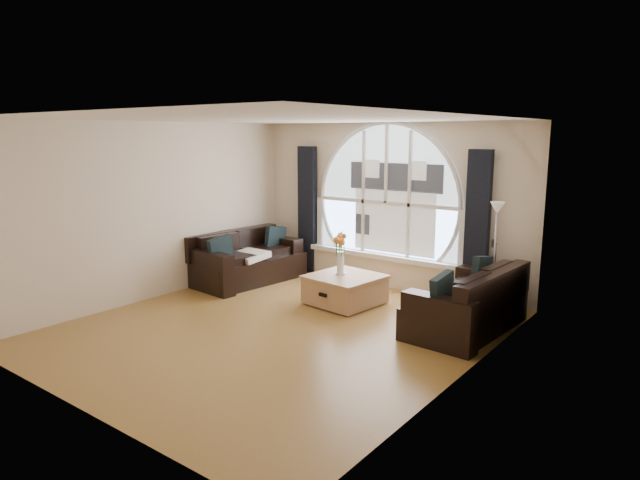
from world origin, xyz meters
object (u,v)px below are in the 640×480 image
at_px(sofa_right, 466,300).
at_px(vase_flowers, 341,249).
at_px(sofa_left, 248,259).
at_px(coffee_chest, 345,288).
at_px(floor_lamp, 494,259).
at_px(guitar, 494,274).
at_px(potted_plant, 340,239).

relative_size(sofa_right, vase_flowers, 2.64).
height_order(sofa_left, vase_flowers, vase_flowers).
relative_size(coffee_chest, vase_flowers, 1.40).
distance_m(floor_lamp, guitar, 0.34).
xyz_separation_m(sofa_left, sofa_right, (3.97, -0.04, 0.00)).
bearing_deg(coffee_chest, vase_flowers, 177.13).
relative_size(sofa_right, floor_lamp, 1.15).
relative_size(sofa_right, coffee_chest, 1.89).
bearing_deg(sofa_right, vase_flowers, -175.90).
bearing_deg(coffee_chest, guitar, 36.33).
xyz_separation_m(sofa_right, vase_flowers, (-1.98, -0.01, 0.43)).
relative_size(floor_lamp, potted_plant, 5.58).
height_order(sofa_right, floor_lamp, floor_lamp).
height_order(sofa_left, coffee_chest, sofa_left).
bearing_deg(vase_flowers, potted_plant, 125.28).
xyz_separation_m(vase_flowers, potted_plant, (-0.85, 1.21, -0.14)).
distance_m(vase_flowers, potted_plant, 1.49).
distance_m(sofa_left, vase_flowers, 2.03).
bearing_deg(guitar, potted_plant, 156.15).
distance_m(coffee_chest, guitar, 2.18).
distance_m(vase_flowers, guitar, 2.26).
height_order(sofa_right, vase_flowers, vase_flowers).
bearing_deg(potted_plant, vase_flowers, -54.72).
bearing_deg(coffee_chest, potted_plant, 134.40).
distance_m(sofa_right, guitar, 1.05).
bearing_deg(sofa_right, potted_plant, 160.91).
xyz_separation_m(coffee_chest, floor_lamp, (1.93, 0.87, 0.56)).
xyz_separation_m(floor_lamp, potted_plant, (-2.88, 0.36, -0.11)).
bearing_deg(sofa_left, sofa_right, 5.37).
height_order(sofa_right, potted_plant, potted_plant).
relative_size(floor_lamp, guitar, 1.51).
height_order(floor_lamp, guitar, floor_lamp).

